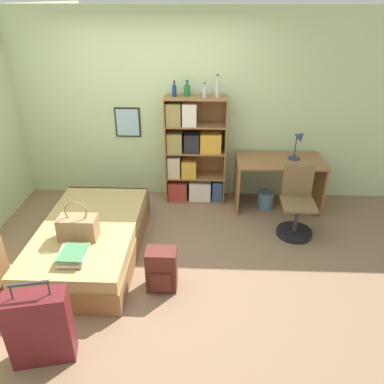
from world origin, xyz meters
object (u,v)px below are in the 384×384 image
(book_stack_on_bed, at_px, (73,255))
(bottle_brown, at_px, (187,90))
(bed, at_px, (91,239))
(waste_bin, at_px, (265,200))
(bottle_clear, at_px, (204,92))
(handbag, at_px, (78,227))
(bottle_blue, at_px, (217,88))
(bottle_green, at_px, (174,90))
(backpack, at_px, (162,270))
(desk_chair, at_px, (296,213))
(bookcase, at_px, (192,156))
(desk, at_px, (279,174))
(suitcase, at_px, (40,327))
(desk_lamp, at_px, (299,140))

(book_stack_on_bed, bearing_deg, bottle_brown, 63.93)
(bed, relative_size, waste_bin, 7.70)
(bottle_clear, bearing_deg, handbag, -128.19)
(handbag, height_order, bottle_blue, bottle_blue)
(bottle_green, relative_size, backpack, 0.45)
(handbag, height_order, backpack, handbag)
(waste_bin, bearing_deg, bottle_green, 169.44)
(bottle_brown, xyz_separation_m, bottle_blue, (0.39, -0.04, 0.03))
(handbag, height_order, desk_chair, desk_chair)
(backpack, xyz_separation_m, waste_bin, (1.28, 1.71, -0.10))
(handbag, xyz_separation_m, waste_bin, (2.18, 1.43, -0.41))
(backpack, bearing_deg, handbag, 162.64)
(bookcase, relative_size, desk, 1.28)
(bed, bearing_deg, bottle_brown, 54.03)
(bookcase, bearing_deg, bottle_clear, -2.65)
(bottle_clear, distance_m, waste_bin, 1.72)
(suitcase, bearing_deg, handbag, 91.23)
(bottle_green, height_order, bottle_clear, bottle_green)
(bottle_clear, xyz_separation_m, bottle_blue, (0.17, 0.01, 0.04))
(bottle_blue, bearing_deg, bottle_green, 178.97)
(bottle_clear, bearing_deg, desk, -8.14)
(bed, bearing_deg, backpack, -31.47)
(bottle_green, relative_size, bottle_blue, 0.70)
(bottle_blue, height_order, desk_chair, bottle_blue)
(bottle_brown, bearing_deg, bookcase, -39.84)
(bottle_clear, distance_m, backpack, 2.38)
(bed, xyz_separation_m, handbag, (-0.02, -0.26, 0.34))
(bottle_blue, distance_m, waste_bin, 1.68)
(handbag, bearing_deg, bookcase, 55.67)
(desk, bearing_deg, bookcase, 172.60)
(desk_chair, xyz_separation_m, waste_bin, (-0.28, 0.63, -0.16))
(handbag, height_order, book_stack_on_bed, handbag)
(bottle_green, bearing_deg, waste_bin, -10.56)
(bed, height_order, bottle_green, bottle_green)
(bottle_brown, bearing_deg, handbag, -122.08)
(bottle_blue, distance_m, backpack, 2.45)
(bed, xyz_separation_m, bottle_green, (0.88, 1.41, 1.39))
(bed, xyz_separation_m, backpack, (0.88, -0.54, 0.03))
(bookcase, relative_size, bottle_brown, 7.43)
(suitcase, bearing_deg, bottle_brown, 70.00)
(bottle_blue, bearing_deg, book_stack_on_bed, -124.77)
(bed, distance_m, backpack, 1.03)
(backpack, relative_size, waste_bin, 1.86)
(bottle_brown, relative_size, waste_bin, 0.83)
(desk_lamp, bearing_deg, book_stack_on_bed, -142.88)
(book_stack_on_bed, relative_size, bookcase, 0.23)
(bookcase, xyz_separation_m, bottle_green, (-0.23, 0.02, 0.91))
(bed, height_order, suitcase, suitcase)
(desk_chair, bearing_deg, desk, 100.03)
(desk_lamp, height_order, waste_bin, desk_lamp)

